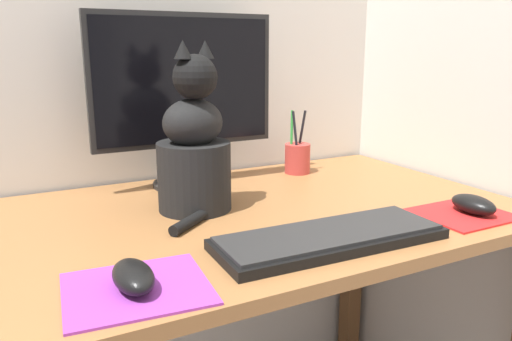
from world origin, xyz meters
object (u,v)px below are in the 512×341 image
(monitor, at_px, (185,93))
(pen_cup, at_px, (297,157))
(cat, at_px, (194,150))
(computer_mouse_left, at_px, (133,276))
(keyboard, at_px, (330,237))
(computer_mouse_right, at_px, (473,204))

(monitor, distance_m, pen_cup, 0.37)
(cat, bearing_deg, monitor, 56.99)
(computer_mouse_left, relative_size, cat, 0.30)
(keyboard, xyz_separation_m, pen_cup, (0.22, 0.46, 0.03))
(computer_mouse_right, height_order, pen_cup, pen_cup)
(keyboard, distance_m, computer_mouse_right, 0.35)
(monitor, xyz_separation_m, computer_mouse_right, (0.44, -0.49, -0.21))
(pen_cup, bearing_deg, computer_mouse_left, -140.05)
(computer_mouse_right, bearing_deg, cat, 148.74)
(computer_mouse_right, bearing_deg, monitor, 132.13)
(computer_mouse_left, bearing_deg, pen_cup, 39.95)
(computer_mouse_right, height_order, cat, cat)
(pen_cup, bearing_deg, computer_mouse_right, -74.69)
(computer_mouse_right, bearing_deg, keyboard, 178.63)
(pen_cup, bearing_deg, cat, -154.49)
(monitor, xyz_separation_m, keyboard, (0.09, -0.48, -0.22))
(monitor, xyz_separation_m, cat, (-0.05, -0.19, -0.10))
(monitor, height_order, cat, monitor)
(cat, bearing_deg, pen_cup, 7.33)
(monitor, relative_size, keyboard, 1.08)
(pen_cup, bearing_deg, monitor, 176.96)
(keyboard, relative_size, computer_mouse_left, 4.05)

